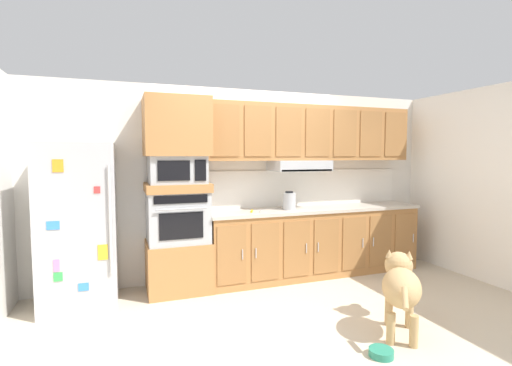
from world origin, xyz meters
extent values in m
plane|color=beige|center=(0.00, 0.00, 0.00)|extent=(9.60, 9.60, 0.00)
cube|color=silver|center=(0.00, 1.11, 1.25)|extent=(6.20, 0.12, 2.50)
cube|color=white|center=(2.80, 0.00, 1.25)|extent=(0.12, 7.10, 2.50)
cube|color=#ADADB2|center=(-2.06, 0.68, 0.88)|extent=(0.76, 0.70, 1.76)
cylinder|color=silver|center=(-1.73, 0.31, 0.98)|extent=(0.02, 0.02, 1.10)
cube|color=#337FDB|center=(-2.00, 0.33, 0.31)|extent=(0.10, 0.01, 0.08)
cube|color=green|center=(-2.23, 0.33, 0.44)|extent=(0.08, 0.01, 0.09)
cube|color=pink|center=(-2.24, 0.33, 0.55)|extent=(0.05, 0.01, 0.12)
cube|color=#337FDB|center=(-2.25, 0.33, 0.95)|extent=(0.11, 0.01, 0.08)
cube|color=gold|center=(-1.81, 0.33, 0.65)|extent=(0.10, 0.01, 0.16)
cube|color=red|center=(-1.85, 0.33, 1.28)|extent=(0.06, 0.01, 0.07)
cube|color=orange|center=(-2.19, 0.33, 1.53)|extent=(0.10, 0.01, 0.13)
cube|color=#A8703D|center=(-1.00, 0.75, 0.30)|extent=(0.74, 0.62, 0.60)
cube|color=#A8AAAF|center=(-1.00, 0.75, 0.90)|extent=(0.70, 0.58, 0.60)
cube|color=black|center=(-1.00, 0.45, 0.84)|extent=(0.49, 0.01, 0.30)
cube|color=black|center=(-1.00, 0.45, 1.14)|extent=(0.59, 0.01, 0.09)
cylinder|color=#A8AAAF|center=(-1.00, 0.43, 1.03)|extent=(0.56, 0.02, 0.02)
cube|color=#A8703D|center=(-1.00, 0.75, 1.25)|extent=(0.74, 0.62, 0.10)
cube|color=#A8AAAF|center=(-1.00, 0.75, 1.46)|extent=(0.64, 0.53, 0.32)
cube|color=black|center=(-1.07, 0.48, 1.46)|extent=(0.35, 0.01, 0.22)
cube|color=black|center=(-0.77, 0.48, 1.46)|extent=(0.13, 0.01, 0.24)
cube|color=#A8703D|center=(-1.00, 0.75, 1.96)|extent=(0.74, 0.62, 0.68)
cube|color=#A8703D|center=(0.86, 0.75, 0.44)|extent=(2.97, 0.60, 0.88)
cube|color=#9A6738|center=(-0.41, 0.44, 0.46)|extent=(0.36, 0.01, 0.70)
cylinder|color=#BCBCC1|center=(-0.29, 0.43, 0.46)|extent=(0.01, 0.01, 0.12)
cube|color=#9A6738|center=(0.01, 0.44, 0.46)|extent=(0.36, 0.01, 0.70)
cylinder|color=#BCBCC1|center=(-0.12, 0.43, 0.46)|extent=(0.01, 0.01, 0.12)
cube|color=#9A6738|center=(0.43, 0.44, 0.46)|extent=(0.36, 0.01, 0.70)
cylinder|color=#BCBCC1|center=(0.56, 0.43, 0.46)|extent=(0.01, 0.01, 0.12)
cube|color=#9A6738|center=(0.86, 0.44, 0.46)|extent=(0.36, 0.01, 0.70)
cylinder|color=#BCBCC1|center=(0.73, 0.43, 0.46)|extent=(0.01, 0.01, 0.12)
cube|color=#9A6738|center=(1.28, 0.44, 0.46)|extent=(0.36, 0.01, 0.70)
cylinder|color=#BCBCC1|center=(1.41, 0.43, 0.46)|extent=(0.01, 0.01, 0.12)
cube|color=#9A6738|center=(1.70, 0.44, 0.46)|extent=(0.36, 0.01, 0.70)
cylinder|color=#BCBCC1|center=(1.58, 0.43, 0.46)|extent=(0.01, 0.01, 0.12)
cube|color=#9A6738|center=(2.13, 0.44, 0.46)|extent=(0.36, 0.01, 0.70)
cylinder|color=#BCBCC1|center=(2.26, 0.43, 0.46)|extent=(0.01, 0.01, 0.12)
cube|color=#BCB2A3|center=(0.86, 0.75, 0.90)|extent=(3.01, 0.64, 0.04)
cube|color=white|center=(0.86, 1.04, 1.17)|extent=(3.01, 0.02, 0.50)
cube|color=#A8703D|center=(0.86, 0.88, 1.93)|extent=(2.97, 0.34, 0.74)
cube|color=#A8AAAF|center=(0.64, 0.81, 1.49)|extent=(0.76, 0.48, 0.14)
cube|color=black|center=(0.64, 0.59, 1.43)|extent=(0.72, 0.04, 0.02)
cube|color=#9A6738|center=(-0.41, 0.70, 1.93)|extent=(0.36, 0.01, 0.63)
cube|color=#9A6738|center=(0.01, 0.70, 1.93)|extent=(0.36, 0.01, 0.63)
cube|color=#9A6738|center=(0.43, 0.70, 1.93)|extent=(0.36, 0.01, 0.63)
cube|color=#9A6738|center=(0.86, 0.70, 1.93)|extent=(0.36, 0.01, 0.63)
cube|color=#9A6738|center=(1.28, 0.70, 1.93)|extent=(0.36, 0.01, 0.63)
cube|color=#9A6738|center=(1.70, 0.70, 1.93)|extent=(0.36, 0.01, 0.63)
cube|color=#9A6738|center=(2.13, 0.70, 1.93)|extent=(0.36, 0.01, 0.63)
cylinder|color=yellow|center=(-0.10, 0.64, 0.93)|extent=(0.07, 0.10, 0.03)
cylinder|color=silver|center=(0.00, 0.60, 0.93)|extent=(0.05, 0.11, 0.01)
cylinder|color=#A8AAAF|center=(0.44, 0.70, 1.03)|extent=(0.17, 0.17, 0.22)
cylinder|color=black|center=(0.44, 0.70, 1.15)|extent=(0.10, 0.10, 0.02)
ellipsoid|color=tan|center=(0.73, -1.08, 0.44)|extent=(0.60, 0.64, 0.34)
sphere|color=tan|center=(0.96, -0.77, 0.54)|extent=(0.27, 0.27, 0.27)
ellipsoid|color=olive|center=(1.04, -0.66, 0.51)|extent=(0.17, 0.18, 0.09)
cone|color=tan|center=(0.88, -0.72, 0.65)|extent=(0.07, 0.07, 0.08)
cone|color=tan|center=(1.03, -0.84, 0.65)|extent=(0.07, 0.07, 0.08)
cylinder|color=tan|center=(0.51, -1.36, 0.48)|extent=(0.15, 0.18, 0.15)
cylinder|color=tan|center=(0.77, -0.87, 0.14)|extent=(0.07, 0.07, 0.28)
cylinder|color=tan|center=(0.92, -0.98, 0.14)|extent=(0.07, 0.07, 0.28)
cylinder|color=tan|center=(0.54, -1.17, 0.14)|extent=(0.07, 0.07, 0.28)
cylinder|color=tan|center=(0.69, -1.29, 0.14)|extent=(0.07, 0.07, 0.28)
cylinder|color=#267F66|center=(0.33, -1.31, 0.03)|extent=(0.20, 0.20, 0.06)
cylinder|color=brown|center=(0.33, -1.31, 0.04)|extent=(0.15, 0.15, 0.03)
camera|label=1|loc=(-1.62, -3.71, 1.63)|focal=26.18mm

